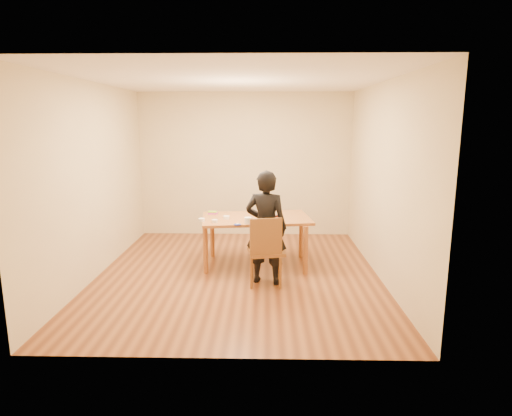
{
  "coord_description": "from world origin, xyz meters",
  "views": [
    {
      "loc": [
        0.39,
        -5.86,
        2.16
      ],
      "look_at": [
        0.25,
        0.36,
        0.9
      ],
      "focal_mm": 30.0,
      "sensor_mm": 36.0,
      "label": 1
    }
  ],
  "objects_px": {
    "dining_chair": "(266,252)",
    "cake": "(270,212)",
    "cake_plate": "(270,215)",
    "person": "(266,228)",
    "dining_table": "(256,218)"
  },
  "relations": [
    {
      "from": "dining_chair",
      "to": "person",
      "type": "xyz_separation_m",
      "value": [
        0.0,
        0.05,
        0.32
      ]
    },
    {
      "from": "dining_chair",
      "to": "person",
      "type": "relative_size",
      "value": 0.29
    },
    {
      "from": "person",
      "to": "cake",
      "type": "bearing_deg",
      "value": -80.45
    },
    {
      "from": "dining_table",
      "to": "cake_plate",
      "type": "relative_size",
      "value": 5.45
    },
    {
      "from": "cake_plate",
      "to": "person",
      "type": "relative_size",
      "value": 0.19
    },
    {
      "from": "cake",
      "to": "person",
      "type": "relative_size",
      "value": 0.15
    },
    {
      "from": "cake_plate",
      "to": "person",
      "type": "bearing_deg",
      "value": -93.95
    },
    {
      "from": "cake_plate",
      "to": "dining_table",
      "type": "bearing_deg",
      "value": -153.67
    },
    {
      "from": "dining_chair",
      "to": "person",
      "type": "height_order",
      "value": "person"
    },
    {
      "from": "dining_chair",
      "to": "cake",
      "type": "bearing_deg",
      "value": 74.24
    },
    {
      "from": "cake",
      "to": "cake_plate",
      "type": "bearing_deg",
      "value": 0.0
    },
    {
      "from": "dining_table",
      "to": "person",
      "type": "height_order",
      "value": "person"
    },
    {
      "from": "dining_table",
      "to": "cake_plate",
      "type": "bearing_deg",
      "value": 19.08
    },
    {
      "from": "cake_plate",
      "to": "cake",
      "type": "xyz_separation_m",
      "value": [
        0.0,
        0.0,
        0.05
      ]
    },
    {
      "from": "dining_table",
      "to": "person",
      "type": "distance_m",
      "value": 0.75
    }
  ]
}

